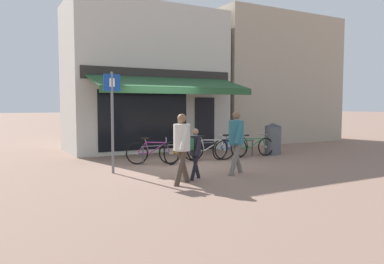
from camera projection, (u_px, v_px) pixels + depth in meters
The scene contains 14 objects.
ground_plane at pixel (178, 164), 11.40m from camera, with size 160.00×160.00×0.00m, color #846656.
shop_front at pixel (146, 80), 15.34m from camera, with size 6.32×4.81×5.67m.
neighbour_building at pixel (266, 80), 19.03m from camera, with size 6.71×4.00×6.10m.
bike_rack_rail at pixel (202, 145), 12.32m from camera, with size 4.26×0.04×0.57m.
bicycle_purple at pixel (153, 152), 11.40m from camera, with size 1.56×0.75×0.82m.
bicycle_orange at pixel (183, 150), 11.71m from camera, with size 1.70×0.85×0.86m.
bicycle_silver at pixel (209, 149), 12.15m from camera, with size 1.68×0.77×0.84m.
bicycle_blue at pixel (231, 147), 12.64m from camera, with size 1.73×0.55×0.83m.
bicycle_green at pixel (252, 147), 13.03m from camera, with size 1.76×0.52×0.79m.
pedestrian_adult at pixel (182, 141), 8.51m from camera, with size 0.55×0.68×1.63m.
pedestrian_child at pixel (194, 148), 9.04m from camera, with size 0.50×0.49×1.26m.
pedestrian_second_adult at pixel (236, 136), 9.72m from camera, with size 0.58×0.63×1.67m.
litter_bin at pixel (273, 139), 13.62m from camera, with size 0.61×0.61×1.15m.
parking_sign at pixel (112, 112), 9.81m from camera, with size 0.44×0.07×2.67m.
Camera 1 is at (-5.11, -10.08, 1.82)m, focal length 35.00 mm.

